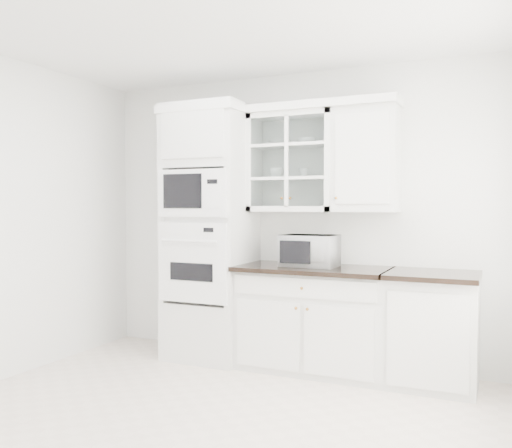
% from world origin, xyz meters
% --- Properties ---
extents(ground, '(4.00, 3.50, 0.01)m').
position_xyz_m(ground, '(0.00, 0.00, 0.01)').
color(ground, beige).
rests_on(ground, ground).
extents(room_shell, '(4.00, 3.50, 2.70)m').
position_xyz_m(room_shell, '(0.00, 0.43, 1.78)').
color(room_shell, white).
rests_on(room_shell, ground).
extents(oven_column, '(0.76, 0.68, 2.40)m').
position_xyz_m(oven_column, '(-0.75, 1.42, 1.20)').
color(oven_column, silver).
rests_on(oven_column, ground).
extents(base_cabinet_run, '(1.32, 0.67, 0.92)m').
position_xyz_m(base_cabinet_run, '(0.28, 1.45, 0.46)').
color(base_cabinet_run, silver).
rests_on(base_cabinet_run, ground).
extents(extra_base_cabinet, '(0.72, 0.67, 0.92)m').
position_xyz_m(extra_base_cabinet, '(1.28, 1.45, 0.46)').
color(extra_base_cabinet, silver).
rests_on(extra_base_cabinet, ground).
extents(upper_cabinet_glass, '(0.80, 0.33, 0.90)m').
position_xyz_m(upper_cabinet_glass, '(0.03, 1.58, 1.85)').
color(upper_cabinet_glass, silver).
rests_on(upper_cabinet_glass, room_shell).
extents(upper_cabinet_solid, '(0.55, 0.33, 0.90)m').
position_xyz_m(upper_cabinet_solid, '(0.71, 1.58, 1.85)').
color(upper_cabinet_solid, silver).
rests_on(upper_cabinet_solid, room_shell).
extents(crown_molding, '(2.14, 0.38, 0.07)m').
position_xyz_m(crown_molding, '(-0.07, 1.56, 2.33)').
color(crown_molding, white).
rests_on(crown_molding, room_shell).
extents(countertop_microwave, '(0.48, 0.40, 0.28)m').
position_xyz_m(countertop_microwave, '(0.25, 1.44, 1.06)').
color(countertop_microwave, white).
rests_on(countertop_microwave, base_cabinet_run).
extents(bowl_a, '(0.23, 0.23, 0.05)m').
position_xyz_m(bowl_a, '(-0.11, 1.60, 2.04)').
color(bowl_a, white).
rests_on(bowl_a, upper_cabinet_glass).
extents(bowl_b, '(0.18, 0.18, 0.05)m').
position_xyz_m(bowl_b, '(0.16, 1.58, 2.04)').
color(bowl_b, white).
rests_on(bowl_b, upper_cabinet_glass).
extents(cup_a, '(0.13, 0.13, 0.09)m').
position_xyz_m(cup_a, '(-0.13, 1.57, 1.76)').
color(cup_a, white).
rests_on(cup_a, upper_cabinet_glass).
extents(cup_b, '(0.11, 0.11, 0.08)m').
position_xyz_m(cup_b, '(0.13, 1.59, 1.75)').
color(cup_b, white).
rests_on(cup_b, upper_cabinet_glass).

